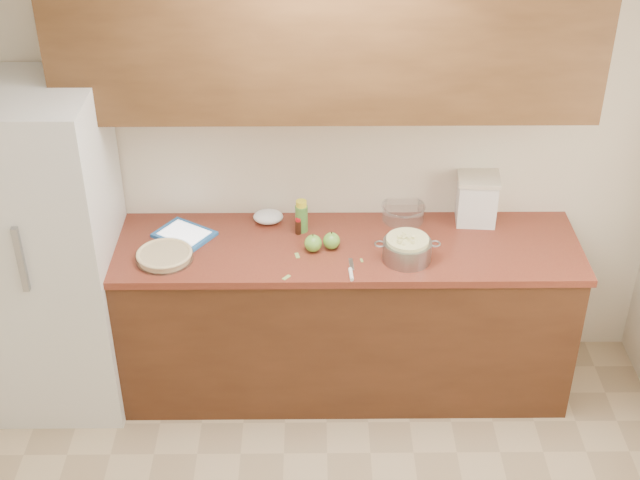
{
  "coord_description": "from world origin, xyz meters",
  "views": [
    {
      "loc": [
        -0.06,
        -2.4,
        3.42
      ],
      "look_at": [
        -0.03,
        1.43,
        0.98
      ],
      "focal_mm": 50.0,
      "sensor_mm": 36.0,
      "label": 1
    }
  ],
  "objects_px": {
    "pie": "(164,256)",
    "colander": "(407,249)",
    "tablet": "(184,234)",
    "flour_canister": "(477,198)"
  },
  "relations": [
    {
      "from": "pie",
      "to": "colander",
      "type": "height_order",
      "value": "colander"
    },
    {
      "from": "colander",
      "to": "flour_canister",
      "type": "xyz_separation_m",
      "value": [
        0.4,
        0.38,
        0.08
      ]
    },
    {
      "from": "colander",
      "to": "pie",
      "type": "bearing_deg",
      "value": 179.76
    },
    {
      "from": "colander",
      "to": "tablet",
      "type": "relative_size",
      "value": 0.94
    },
    {
      "from": "tablet",
      "to": "pie",
      "type": "bearing_deg",
      "value": -74.32
    },
    {
      "from": "colander",
      "to": "flour_canister",
      "type": "distance_m",
      "value": 0.56
    },
    {
      "from": "colander",
      "to": "flour_canister",
      "type": "relative_size",
      "value": 1.24
    },
    {
      "from": "colander",
      "to": "flour_canister",
      "type": "bearing_deg",
      "value": 43.57
    },
    {
      "from": "flour_canister",
      "to": "pie",
      "type": "bearing_deg",
      "value": -166.9
    },
    {
      "from": "flour_canister",
      "to": "colander",
      "type": "bearing_deg",
      "value": -136.43
    }
  ]
}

